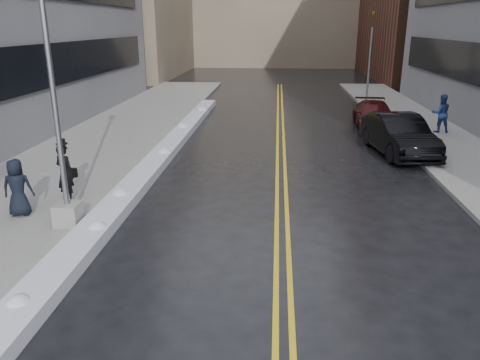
% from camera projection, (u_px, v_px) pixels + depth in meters
% --- Properties ---
extents(ground, '(160.00, 160.00, 0.00)m').
position_uv_depth(ground, '(173.00, 270.00, 10.68)').
color(ground, black).
rests_on(ground, ground).
extents(sidewalk_west, '(5.50, 50.00, 0.15)m').
position_uv_depth(sidewalk_west, '(93.00, 150.00, 20.54)').
color(sidewalk_west, gray).
rests_on(sidewalk_west, ground).
extents(sidewalk_east, '(4.00, 50.00, 0.15)m').
position_uv_depth(sidewalk_east, '(462.00, 158.00, 19.37)').
color(sidewalk_east, gray).
rests_on(sidewalk_east, ground).
extents(lane_line_left, '(0.12, 50.00, 0.01)m').
position_uv_depth(lane_line_left, '(277.00, 156.00, 19.96)').
color(lane_line_left, gold).
rests_on(lane_line_left, ground).
extents(lane_line_right, '(0.12, 50.00, 0.01)m').
position_uv_depth(lane_line_right, '(284.00, 156.00, 19.94)').
color(lane_line_right, gold).
rests_on(lane_line_right, ground).
extents(snow_ridge, '(0.90, 30.00, 0.34)m').
position_uv_depth(snow_ridge, '(155.00, 163.00, 18.38)').
color(snow_ridge, silver).
rests_on(snow_ridge, ground).
extents(lamppost, '(0.65, 0.65, 7.62)m').
position_uv_depth(lamppost, '(59.00, 139.00, 12.02)').
color(lamppost, gray).
rests_on(lamppost, sidewalk_west).
extents(fire_hydrant, '(0.26, 0.26, 0.73)m').
position_uv_depth(fire_hydrant, '(439.00, 146.00, 19.30)').
color(fire_hydrant, maroon).
rests_on(fire_hydrant, sidewalk_east).
extents(traffic_signal, '(0.16, 0.20, 6.00)m').
position_uv_depth(traffic_signal, '(370.00, 54.00, 31.67)').
color(traffic_signal, gray).
rests_on(traffic_signal, sidewalk_east).
extents(pedestrian_fedora, '(0.78, 0.66, 1.81)m').
position_uv_depth(pedestrian_fedora, '(65.00, 173.00, 14.13)').
color(pedestrian_fedora, black).
rests_on(pedestrian_fedora, sidewalk_west).
extents(pedestrian_c, '(0.90, 0.69, 1.66)m').
position_uv_depth(pedestrian_c, '(18.00, 188.00, 13.13)').
color(pedestrian_c, black).
rests_on(pedestrian_c, sidewalk_west).
extents(pedestrian_east, '(0.93, 0.73, 1.90)m').
position_uv_depth(pedestrian_east, '(441.00, 113.00, 23.41)').
color(pedestrian_east, navy).
rests_on(pedestrian_east, sidewalk_east).
extents(car_black, '(2.50, 5.38, 1.71)m').
position_uv_depth(car_black, '(399.00, 135.00, 19.95)').
color(car_black, black).
rests_on(car_black, ground).
extents(car_maroon, '(2.23, 4.93, 1.40)m').
position_uv_depth(car_maroon, '(374.00, 116.00, 25.02)').
color(car_maroon, '#3D090E').
rests_on(car_maroon, ground).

